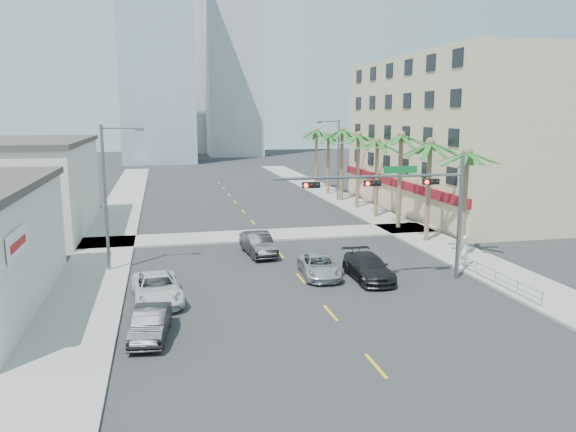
# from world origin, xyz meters

# --- Properties ---
(ground) EXTENTS (260.00, 260.00, 0.00)m
(ground) POSITION_xyz_m (0.00, 0.00, 0.00)
(ground) COLOR #262628
(ground) RESTS_ON ground
(sidewalk_right) EXTENTS (4.00, 120.00, 0.15)m
(sidewalk_right) POSITION_xyz_m (12.00, 20.00, 0.07)
(sidewalk_right) COLOR gray
(sidewalk_right) RESTS_ON ground
(sidewalk_left) EXTENTS (4.00, 120.00, 0.15)m
(sidewalk_left) POSITION_xyz_m (-12.00, 20.00, 0.07)
(sidewalk_left) COLOR gray
(sidewalk_left) RESTS_ON ground
(sidewalk_cross) EXTENTS (80.00, 4.00, 0.15)m
(sidewalk_cross) POSITION_xyz_m (0.00, 22.00, 0.07)
(sidewalk_cross) COLOR gray
(sidewalk_cross) RESTS_ON ground
(building_right) EXTENTS (15.25, 28.00, 15.00)m
(building_right) POSITION_xyz_m (21.99, 30.00, 7.50)
(building_right) COLOR #CCB290
(building_right) RESTS_ON ground
(building_left_far) EXTENTS (11.00, 18.00, 7.20)m
(building_left_far) POSITION_xyz_m (-19.50, 28.00, 3.60)
(building_left_far) COLOR beige
(building_left_far) RESTS_ON ground
(tower_far_left) EXTENTS (14.00, 14.00, 48.00)m
(tower_far_left) POSITION_xyz_m (-8.00, 95.00, 24.00)
(tower_far_left) COLOR #99B2C6
(tower_far_left) RESTS_ON ground
(tower_far_right) EXTENTS (12.00, 12.00, 60.00)m
(tower_far_right) POSITION_xyz_m (9.00, 110.00, 30.00)
(tower_far_right) COLOR #ADADB2
(tower_far_right) RESTS_ON ground
(tower_far_center) EXTENTS (16.00, 16.00, 42.00)m
(tower_far_center) POSITION_xyz_m (-3.00, 125.00, 21.00)
(tower_far_center) COLOR #ADADB2
(tower_far_center) RESTS_ON ground
(traffic_signal_mast) EXTENTS (11.12, 0.54, 7.20)m
(traffic_signal_mast) POSITION_xyz_m (5.78, 7.95, 5.06)
(traffic_signal_mast) COLOR slate
(traffic_signal_mast) RESTS_ON ground
(palm_tree_0) EXTENTS (4.80, 4.80, 7.80)m
(palm_tree_0) POSITION_xyz_m (11.60, 12.00, 7.08)
(palm_tree_0) COLOR brown
(palm_tree_0) RESTS_ON ground
(palm_tree_1) EXTENTS (4.80, 4.80, 8.16)m
(palm_tree_1) POSITION_xyz_m (11.60, 17.20, 7.43)
(palm_tree_1) COLOR brown
(palm_tree_1) RESTS_ON ground
(palm_tree_2) EXTENTS (4.80, 4.80, 8.52)m
(palm_tree_2) POSITION_xyz_m (11.60, 22.40, 7.78)
(palm_tree_2) COLOR brown
(palm_tree_2) RESTS_ON ground
(palm_tree_3) EXTENTS (4.80, 4.80, 7.80)m
(palm_tree_3) POSITION_xyz_m (11.60, 27.60, 7.08)
(palm_tree_3) COLOR brown
(palm_tree_3) RESTS_ON ground
(palm_tree_4) EXTENTS (4.80, 4.80, 8.16)m
(palm_tree_4) POSITION_xyz_m (11.60, 32.80, 7.43)
(palm_tree_4) COLOR brown
(palm_tree_4) RESTS_ON ground
(palm_tree_5) EXTENTS (4.80, 4.80, 8.52)m
(palm_tree_5) POSITION_xyz_m (11.60, 38.00, 7.78)
(palm_tree_5) COLOR brown
(palm_tree_5) RESTS_ON ground
(palm_tree_6) EXTENTS (4.80, 4.80, 7.80)m
(palm_tree_6) POSITION_xyz_m (11.60, 43.20, 7.08)
(palm_tree_6) COLOR brown
(palm_tree_6) RESTS_ON ground
(palm_tree_7) EXTENTS (4.80, 4.80, 8.16)m
(palm_tree_7) POSITION_xyz_m (11.60, 48.40, 7.43)
(palm_tree_7) COLOR brown
(palm_tree_7) RESTS_ON ground
(streetlight_left) EXTENTS (2.55, 0.25, 9.00)m
(streetlight_left) POSITION_xyz_m (-11.00, 14.00, 5.06)
(streetlight_left) COLOR slate
(streetlight_left) RESTS_ON ground
(streetlight_right) EXTENTS (2.55, 0.25, 9.00)m
(streetlight_right) POSITION_xyz_m (11.00, 38.00, 5.06)
(streetlight_right) COLOR slate
(streetlight_right) RESTS_ON ground
(guardrail) EXTENTS (0.08, 8.08, 1.00)m
(guardrail) POSITION_xyz_m (10.30, 6.00, 0.67)
(guardrail) COLOR silver
(guardrail) RESTS_ON ground
(car_parked_mid) EXTENTS (1.91, 4.22, 1.34)m
(car_parked_mid) POSITION_xyz_m (-8.54, 2.73, 0.67)
(car_parked_mid) COLOR black
(car_parked_mid) RESTS_ON ground
(car_parked_far) EXTENTS (2.85, 5.35, 1.43)m
(car_parked_far) POSITION_xyz_m (-8.29, 7.62, 0.72)
(car_parked_far) COLOR silver
(car_parked_far) RESTS_ON ground
(car_lane_left) EXTENTS (2.10, 4.85, 1.55)m
(car_lane_left) POSITION_xyz_m (-1.50, 16.18, 0.78)
(car_lane_left) COLOR black
(car_lane_left) RESTS_ON ground
(car_lane_center) EXTENTS (2.55, 4.80, 1.28)m
(car_lane_center) POSITION_xyz_m (1.18, 10.18, 0.64)
(car_lane_center) COLOR silver
(car_lane_center) RESTS_ON ground
(car_lane_right) EXTENTS (2.09, 5.03, 1.45)m
(car_lane_right) POSITION_xyz_m (3.82, 8.99, 0.73)
(car_lane_right) COLOR black
(car_lane_right) RESTS_ON ground
(pedestrian) EXTENTS (0.84, 0.70, 1.98)m
(pedestrian) POSITION_xyz_m (10.54, 9.91, 1.14)
(pedestrian) COLOR white
(pedestrian) RESTS_ON sidewalk_right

